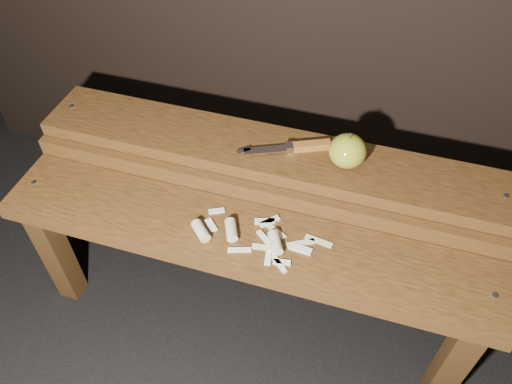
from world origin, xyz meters
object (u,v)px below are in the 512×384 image
(knife, at_px, (300,147))
(apple, at_px, (348,151))
(bench_rear_tier, at_px, (268,173))
(bench_front_tier, at_px, (241,254))

(knife, bearing_deg, apple, -7.06)
(bench_rear_tier, xyz_separation_m, apple, (0.19, 0.00, 0.13))
(bench_front_tier, distance_m, apple, 0.35)
(bench_rear_tier, bearing_deg, knife, 14.32)
(bench_front_tier, distance_m, knife, 0.30)
(bench_front_tier, xyz_separation_m, bench_rear_tier, (0.00, 0.23, 0.06))
(bench_front_tier, relative_size, bench_rear_tier, 1.00)
(bench_front_tier, xyz_separation_m, apple, (0.19, 0.23, 0.19))
(knife, bearing_deg, bench_front_tier, -106.82)
(knife, bearing_deg, bench_rear_tier, -165.68)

